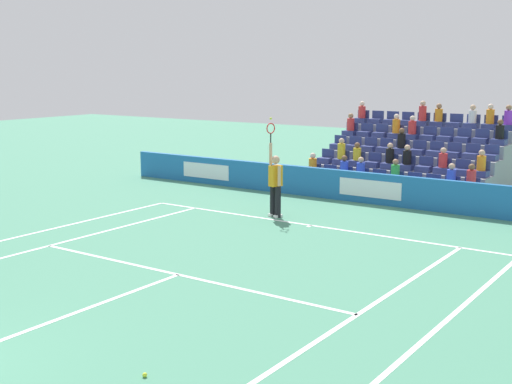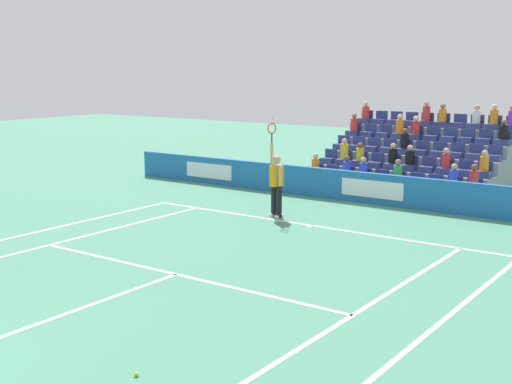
{
  "view_description": "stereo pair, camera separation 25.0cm",
  "coord_description": "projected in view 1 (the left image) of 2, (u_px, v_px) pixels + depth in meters",
  "views": [
    {
      "loc": [
        -9.09,
        3.89,
        4.23
      ],
      "look_at": [
        0.71,
        -10.26,
        1.1
      ],
      "focal_mm": 47.89,
      "sensor_mm": 36.0,
      "label": 1
    },
    {
      "loc": [
        -9.3,
        3.74,
        4.23
      ],
      "look_at": [
        0.71,
        -10.26,
        1.1
      ],
      "focal_mm": 47.89,
      "sensor_mm": 36.0,
      "label": 2
    }
  ],
  "objects": [
    {
      "name": "line_singles_sideline_right",
      "position": [
        345.0,
        323.0,
        11.5
      ],
      "size": [
        0.1,
        11.89,
        0.01
      ],
      "primitive_type": "cube",
      "color": "white",
      "rests_on": "ground"
    },
    {
      "name": "tennis_player",
      "position": [
        275.0,
        183.0,
        19.53
      ],
      "size": [
        0.51,
        0.42,
        2.85
      ],
      "color": "black",
      "rests_on": "ground"
    },
    {
      "name": "stadium_stand",
      "position": [
        415.0,
        165.0,
        24.37
      ],
      "size": [
        6.2,
        4.75,
        3.04
      ],
      "color": "gray",
      "rests_on": "ground"
    },
    {
      "name": "line_centre_service",
      "position": [
        54.0,
        321.0,
        11.58
      ],
      "size": [
        0.1,
        6.4,
        0.01
      ],
      "primitive_type": "cube",
      "color": "white",
      "rests_on": "ground"
    },
    {
      "name": "line_baseline",
      "position": [
        311.0,
        225.0,
        18.61
      ],
      "size": [
        10.97,
        0.1,
        0.01
      ],
      "primitive_type": "cube",
      "color": "white",
      "rests_on": "ground"
    },
    {
      "name": "loose_tennis_ball",
      "position": [
        145.0,
        375.0,
        9.47
      ],
      "size": [
        0.07,
        0.07,
        0.07
      ],
      "primitive_type": "sphere",
      "color": "#D1E533",
      "rests_on": "ground"
    },
    {
      "name": "line_doubles_sideline_right",
      "position": [
        423.0,
        341.0,
        10.73
      ],
      "size": [
        0.1,
        11.89,
        0.01
      ],
      "primitive_type": "cube",
      "color": "white",
      "rests_on": "ground"
    },
    {
      "name": "sponsor_barrier",
      "position": [
        371.0,
        188.0,
        21.56
      ],
      "size": [
        19.89,
        0.22,
        0.98
      ],
      "color": "#1E66AD",
      "rests_on": "ground"
    },
    {
      "name": "line_singles_sideline_left",
      "position": [
        34.0,
        250.0,
        16.11
      ],
      "size": [
        0.1,
        11.89,
        0.01
      ],
      "primitive_type": "cube",
      "color": "white",
      "rests_on": "ground"
    },
    {
      "name": "line_centre_mark",
      "position": [
        309.0,
        226.0,
        18.53
      ],
      "size": [
        0.1,
        0.2,
        0.01
      ],
      "primitive_type": "cube",
      "color": "white",
      "rests_on": "ground"
    },
    {
      "name": "line_service",
      "position": [
        178.0,
        275.0,
        14.17
      ],
      "size": [
        8.23,
        0.1,
        0.01
      ],
      "primitive_type": "cube",
      "color": "white",
      "rests_on": "ground"
    }
  ]
}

